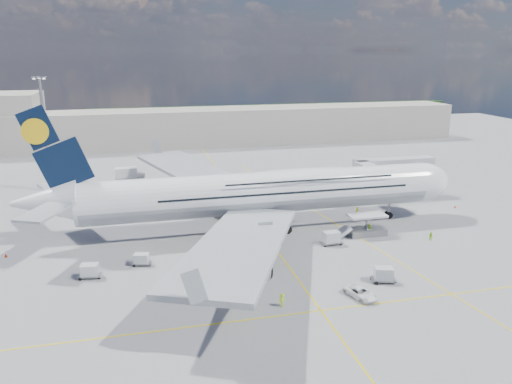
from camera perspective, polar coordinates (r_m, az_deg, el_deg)
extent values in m
plane|color=gray|center=(80.50, 2.33, -6.60)|extent=(300.00, 300.00, 0.00)
cube|color=#DCC30B|center=(80.50, 2.33, -6.60)|extent=(0.25, 220.00, 0.01)
cube|color=#DCC30B|center=(63.41, 7.41, -13.28)|extent=(120.00, 0.25, 0.01)
cube|color=#DCC30B|center=(93.72, 8.91, -3.48)|extent=(14.16, 99.06, 0.01)
cylinder|color=white|center=(87.39, 0.58, -0.04)|extent=(62.00, 7.20, 7.20)
cylinder|color=#9EA0A5|center=(87.43, 0.58, -0.13)|extent=(60.76, 7.13, 7.13)
ellipsoid|color=white|center=(89.11, 5.58, 1.52)|extent=(36.00, 6.84, 3.76)
ellipsoid|color=white|center=(99.39, 18.19, 1.12)|extent=(11.52, 7.20, 7.20)
ellipsoid|color=black|center=(100.98, 19.79, 1.55)|extent=(3.84, 4.16, 1.44)
cone|color=white|center=(85.98, -23.01, -1.05)|extent=(10.00, 6.84, 6.84)
cube|color=black|center=(83.71, -22.31, 4.81)|extent=(11.02, 0.46, 14.61)
cylinder|color=yellow|center=(83.67, -23.91, 6.37)|extent=(4.00, 0.60, 4.00)
cube|color=#999EA3|center=(105.30, -6.33, 1.95)|extent=(25.49, 39.15, 3.35)
cube|color=#999EA3|center=(67.61, -1.85, -5.98)|extent=(25.49, 39.15, 3.35)
cylinder|color=#B7BABF|center=(99.50, -2.86, -0.23)|extent=(5.20, 3.50, 3.50)
cylinder|color=#B7BABF|center=(108.84, -6.23, 1.11)|extent=(5.20, 3.50, 3.50)
cylinder|color=#B7BABF|center=(76.34, 0.69, -5.29)|extent=(5.20, 3.50, 3.50)
cylinder|color=#B7BABF|center=(65.96, -0.86, -8.82)|extent=(5.20, 3.50, 3.50)
cylinder|color=gray|center=(97.66, 14.95, -1.69)|extent=(0.44, 0.44, 3.80)
cylinder|color=black|center=(98.12, 14.89, -2.55)|extent=(1.30, 0.90, 1.30)
cylinder|color=gray|center=(88.76, 0.58, -2.90)|extent=(0.56, 0.56, 3.80)
cylinder|color=black|center=(92.17, 0.09, -3.13)|extent=(1.50, 0.90, 1.50)
cube|color=#B7B7BC|center=(103.71, 12.92, 2.28)|extent=(3.00, 10.00, 2.60)
cube|color=#B7B7BC|center=(111.70, 15.47, 3.06)|extent=(18.00, 3.00, 2.60)
cylinder|color=gray|center=(108.04, 13.05, 0.87)|extent=(0.80, 0.80, 7.10)
cylinder|color=black|center=(108.86, 12.95, -0.71)|extent=(0.90, 0.80, 0.90)
cylinder|color=gray|center=(116.53, 18.80, 1.51)|extent=(1.00, 1.00, 7.10)
cube|color=gray|center=(117.31, 18.66, 0.02)|extent=(2.00, 2.00, 0.80)
cylinder|color=#B7B7BC|center=(100.43, 13.87, 1.78)|extent=(3.60, 3.60, 2.80)
cube|color=silver|center=(87.70, 12.58, -2.63)|extent=(6.50, 3.20, 0.35)
cube|color=gray|center=(88.66, 12.47, -4.44)|extent=(6.50, 3.20, 1.10)
cube|color=gray|center=(88.16, 12.53, -3.52)|extent=(0.22, 1.99, 3.00)
cylinder|color=black|center=(86.64, 11.25, -4.99)|extent=(0.70, 0.30, 0.70)
cube|color=silver|center=(86.81, 9.98, -4.43)|extent=(2.16, 2.60, 1.60)
cylinder|color=gray|center=(119.46, -22.89, 5.84)|extent=(0.70, 0.70, 25.00)
cube|color=gray|center=(118.19, -23.56, 11.90)|extent=(3.00, 0.40, 0.60)
cube|color=#B2AD9E|center=(169.56, -6.53, 7.38)|extent=(180.00, 16.00, 12.00)
cube|color=#193814|center=(221.62, 2.40, 8.93)|extent=(160.00, 6.00, 8.00)
cube|color=gray|center=(76.81, -12.93, -7.89)|extent=(3.09, 2.15, 0.17)
cylinder|color=black|center=(76.36, -13.76, -8.20)|extent=(0.41, 0.17, 0.41)
cylinder|color=black|center=(77.38, -12.09, -7.76)|extent=(0.41, 0.17, 0.41)
cube|color=silver|center=(76.52, -12.96, -7.38)|extent=(2.34, 1.88, 1.40)
cube|color=gray|center=(80.72, -2.34, -6.24)|extent=(3.78, 2.82, 0.20)
cylinder|color=black|center=(79.93, -3.20, -6.59)|extent=(0.49, 0.20, 0.49)
cylinder|color=black|center=(81.64, -1.50, -6.08)|extent=(0.49, 0.20, 0.49)
cube|color=silver|center=(80.39, -2.35, -5.64)|extent=(2.89, 2.41, 1.69)
cube|color=gray|center=(79.14, -0.59, -6.76)|extent=(2.66, 1.51, 0.16)
cylinder|color=black|center=(78.51, -1.25, -7.05)|extent=(0.38, 0.16, 0.38)
cylinder|color=black|center=(79.87, 0.06, -6.63)|extent=(0.38, 0.16, 0.38)
cube|color=silver|center=(78.88, -0.59, -6.30)|extent=(1.97, 1.39, 1.30)
cube|color=gray|center=(74.67, -18.45, -9.02)|extent=(3.35, 2.05, 0.19)
cylinder|color=black|center=(74.29, -19.46, -9.36)|extent=(0.46, 0.19, 0.46)
cylinder|color=black|center=(75.18, -17.44, -8.86)|extent=(0.46, 0.19, 0.46)
cube|color=silver|center=(74.33, -18.51, -8.42)|extent=(2.49, 1.85, 1.58)
cube|color=gray|center=(71.90, 14.33, -9.64)|extent=(3.74, 2.70, 0.20)
cylinder|color=black|center=(70.85, 13.60, -10.12)|extent=(0.49, 0.20, 0.49)
cylinder|color=black|center=(73.10, 15.02, -9.38)|extent=(0.49, 0.20, 0.49)
cube|color=silver|center=(71.53, 14.38, -8.99)|extent=(2.85, 2.33, 1.68)
cube|color=gray|center=(83.33, 8.60, -5.68)|extent=(3.57, 2.08, 0.21)
cylinder|color=black|center=(82.30, 7.88, -6.04)|extent=(0.51, 0.21, 0.51)
cylinder|color=black|center=(84.48, 9.29, -5.51)|extent=(0.51, 0.21, 0.51)
cube|color=silver|center=(83.00, 8.62, -5.09)|extent=(2.64, 1.90, 1.72)
cube|color=silver|center=(70.62, 0.08, -9.22)|extent=(3.44, 2.06, 1.49)
cube|color=black|center=(70.23, 0.09, -8.55)|extent=(1.38, 1.57, 0.57)
cylinder|color=black|center=(70.01, -0.72, -9.85)|extent=(0.74, 0.29, 0.74)
cylinder|color=black|center=(71.61, 0.87, -9.24)|extent=(0.74, 0.29, 0.74)
cube|color=gray|center=(106.32, -10.60, -0.60)|extent=(7.58, 4.33, 2.20)
cube|color=silver|center=(105.72, -11.07, 0.46)|extent=(5.80, 3.97, 2.42)
cube|color=silver|center=(106.20, -9.15, 0.01)|extent=(2.55, 2.94, 1.76)
cube|color=black|center=(106.20, -8.74, 0.15)|extent=(0.71, 2.17, 0.99)
cylinder|color=black|center=(105.38, -9.23, -0.97)|extent=(1.21, 0.39, 1.21)
cylinder|color=black|center=(107.59, -11.91, -0.75)|extent=(1.21, 0.39, 1.21)
cube|color=#FF3E0D|center=(105.93, -11.05, 0.05)|extent=(5.86, 4.04, 0.55)
cube|color=gray|center=(122.30, -14.21, 1.31)|extent=(6.70, 2.55, 2.05)
cube|color=silver|center=(121.86, -14.60, 2.17)|extent=(4.96, 2.63, 2.26)
cube|color=silver|center=(122.06, -13.03, 1.81)|extent=(1.88, 2.38, 1.64)
cube|color=black|center=(122.02, -12.70, 1.92)|extent=(0.18, 2.05, 0.92)
cylinder|color=black|center=(121.25, -13.13, 1.03)|extent=(1.13, 0.36, 1.13)
cylinder|color=black|center=(123.62, -15.24, 1.17)|extent=(1.13, 0.36, 1.13)
imported|color=white|center=(66.88, 11.85, -11.24)|extent=(3.61, 5.21, 1.32)
imported|color=#E5F81A|center=(97.68, 11.48, -2.21)|extent=(0.76, 0.54, 1.95)
imported|color=#A2F219|center=(88.35, 19.36, -4.86)|extent=(1.04, 0.97, 1.69)
imported|color=#CCFF1A|center=(79.13, -3.67, -6.31)|extent=(0.61, 1.14, 1.85)
imported|color=#BDEF19|center=(88.82, 12.80, -4.15)|extent=(1.10, 1.05, 1.89)
imported|color=#B4DE17|center=(63.45, 3.01, -12.24)|extent=(1.30, 1.01, 1.77)
cone|color=#FF3E0D|center=(108.77, 21.80, -1.56)|extent=(0.47, 0.47, 0.60)
cube|color=#FF3E0D|center=(108.85, 21.79, -1.70)|extent=(0.41, 0.41, 0.03)
cone|color=#FF3E0D|center=(96.21, -3.32, -2.60)|extent=(0.50, 0.50, 0.63)
cube|color=#FF3E0D|center=(96.30, -3.32, -2.77)|extent=(0.43, 0.43, 0.03)
cone|color=#FF3E0D|center=(108.30, -8.04, -0.64)|extent=(0.42, 0.42, 0.53)
cube|color=#FF3E0D|center=(108.37, -8.03, -0.77)|extent=(0.36, 0.36, 0.03)
cone|color=#FF3E0D|center=(77.27, -5.40, -7.46)|extent=(0.39, 0.39, 0.49)
cube|color=#FF3E0D|center=(77.36, -5.39, -7.62)|extent=(0.33, 0.33, 0.03)
cone|color=#FF3E0D|center=(70.86, -3.03, -9.62)|extent=(0.46, 0.46, 0.58)
cube|color=#FF3E0D|center=(70.98, -3.03, -9.82)|extent=(0.39, 0.39, 0.03)
cone|color=#FF3E0D|center=(86.73, -26.68, -6.46)|extent=(0.49, 0.49, 0.62)
cube|color=#FF3E0D|center=(86.83, -26.66, -6.64)|extent=(0.42, 0.42, 0.03)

